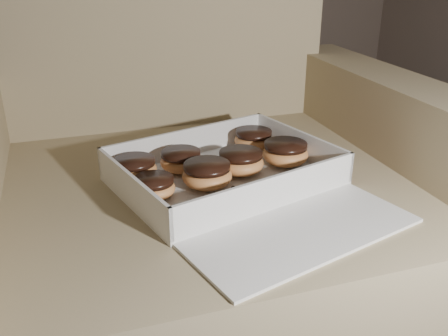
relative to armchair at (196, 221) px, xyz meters
The scene contains 12 objects.
armchair is the anchor object (origin of this frame).
bakery_box 0.20m from the armchair, 73.74° to the right, with size 0.45×0.50×0.06m.
donut_a 0.24m from the armchair, 27.12° to the right, with size 0.09×0.09×0.04m.
donut_b 0.20m from the armchair, 94.68° to the right, with size 0.08×0.08×0.04m.
donut_c 0.19m from the armchair, 55.66° to the right, with size 0.08×0.08×0.04m.
donut_d 0.17m from the armchair, 127.29° to the right, with size 0.08×0.08×0.04m.
donut_e 0.23m from the armchair, 126.98° to the right, with size 0.07×0.07×0.04m.
donut_f 0.21m from the armchair, 153.86° to the right, with size 0.08×0.08×0.04m.
donut_g 0.20m from the armchair, ahead, with size 0.08×0.08×0.04m.
crumb_a 0.24m from the armchair, 28.14° to the right, with size 0.01×0.01×0.00m, color black.
crumb_b 0.26m from the armchair, 91.95° to the right, with size 0.01×0.01×0.00m, color black.
crumb_c 0.20m from the armchair, 78.45° to the right, with size 0.01×0.01×0.00m, color black.
Camera 1 is at (0.41, -0.01, 0.82)m, focal length 40.00 mm.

